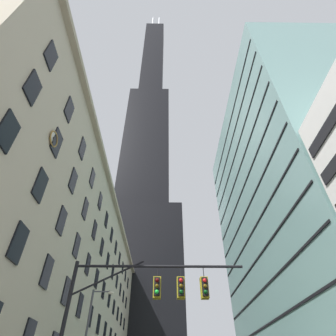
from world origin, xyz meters
The scene contains 5 objects.
station_building centered at (-17.16, 29.96, 13.24)m, with size 12.98×71.93×26.53m.
dark_skyscraper centered at (-10.69, 73.92, 68.24)m, with size 27.33×27.33×229.68m.
glass_office_midrise centered at (20.14, 26.14, 24.66)m, with size 18.39×39.33×49.32m.
traffic_signal_mast centered at (-3.06, 2.48, 5.08)m, with size 9.12×0.63×6.80m.
street_lamppost centered at (-8.28, 12.86, 4.92)m, with size 1.92×0.32×8.14m.
Camera 1 is at (-2.26, -11.98, 1.48)m, focal length 28.48 mm.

